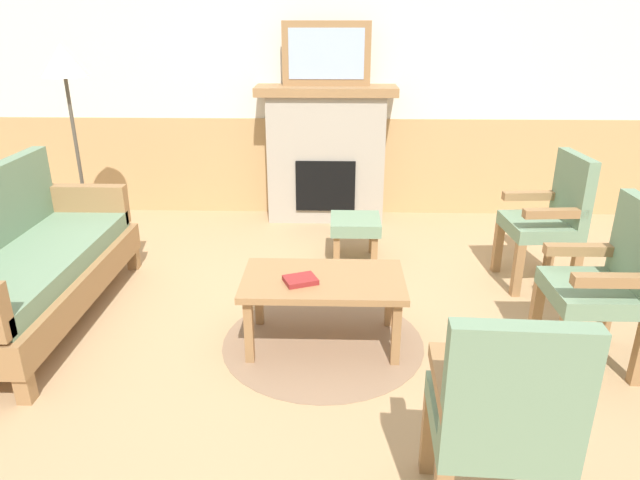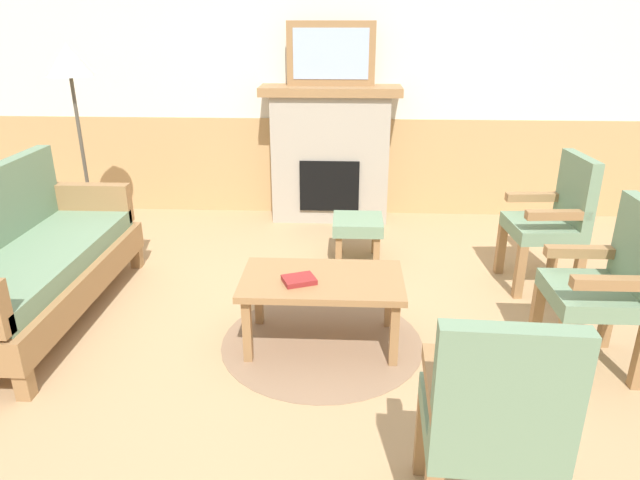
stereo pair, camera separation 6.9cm
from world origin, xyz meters
The scene contains 13 objects.
ground_plane centered at (0.00, 0.00, 0.00)m, with size 14.00×14.00×0.00m, color tan.
wall_back centered at (0.00, 2.60, 1.31)m, with size 7.20×0.14×2.70m.
fireplace centered at (0.00, 2.35, 0.65)m, with size 1.30×0.44×1.28m.
framed_picture centered at (0.00, 2.35, 1.56)m, with size 0.80×0.04×0.56m.
couch centered at (-1.86, 0.24, 0.40)m, with size 0.70×1.80×0.98m.
coffee_table centered at (0.03, 0.02, 0.39)m, with size 0.96×0.56×0.44m.
round_rug centered at (0.03, 0.02, 0.00)m, with size 1.24×1.24×0.01m, color #896B51.
book_on_table centered at (-0.10, -0.04, 0.46)m, with size 0.18×0.14×0.03m, color maroon.
footstool centered at (0.26, 1.31, 0.28)m, with size 0.40×0.40×0.36m.
armchair_near_fireplace centered at (1.60, -0.14, 0.54)m, with size 0.48×0.48×0.98m.
armchair_by_window_left centered at (1.66, 0.92, 0.54)m, with size 0.51×0.51×0.98m.
armchair_front_left centered at (0.71, -1.31, 0.54)m, with size 0.50×0.50×0.98m.
floor_lamp_by_couch centered at (-2.06, 1.59, 1.45)m, with size 0.36×0.36×1.68m.
Camera 2 is at (0.16, -3.00, 1.88)m, focal length 31.84 mm.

